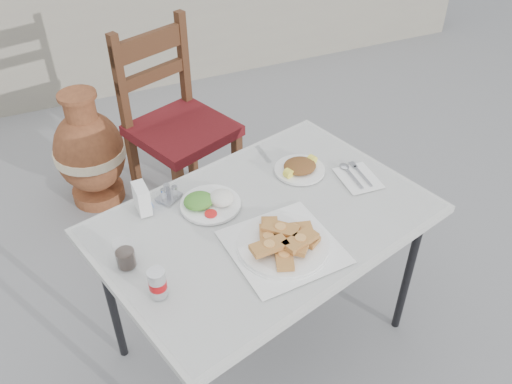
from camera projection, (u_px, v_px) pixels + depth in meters
name	position (u px, v px, depth m)	size (l,w,h in m)	color
ground	(250.00, 319.00, 2.50)	(80.00, 80.00, 0.00)	slate
cafe_table	(265.00, 227.00, 2.00)	(1.36, 1.09, 0.72)	black
pide_plate	(283.00, 240.00, 1.82)	(0.38, 0.38, 0.07)	white
salad_rice_plate	(210.00, 201.00, 2.00)	(0.23, 0.23, 0.06)	white
salad_chopped_plate	(300.00, 167.00, 2.17)	(0.20, 0.20, 0.04)	white
soda_can	(158.00, 283.00, 1.65)	(0.06, 0.06, 0.10)	silver
cola_glass	(125.00, 255.00, 1.75)	(0.07, 0.07, 0.10)	white
napkin_holder	(142.00, 199.00, 1.96)	(0.06, 0.09, 0.11)	white
condiment_caddy	(169.00, 194.00, 2.04)	(0.11, 0.10, 0.06)	#ADADB4
cutlery_napkin	(356.00, 176.00, 2.15)	(0.15, 0.20, 0.01)	white
chair	(177.00, 124.00, 2.81)	(0.60, 0.60, 1.04)	#391E0F
terracotta_urn	(90.00, 153.00, 3.00)	(0.39, 0.39, 0.68)	brown
back_wall	(113.00, 11.00, 3.91)	(6.00, 0.25, 1.20)	gray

